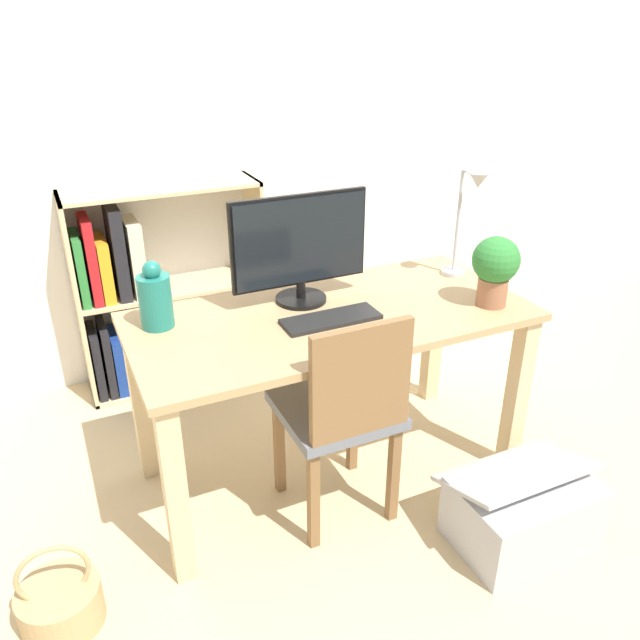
{
  "coord_description": "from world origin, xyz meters",
  "views": [
    {
      "loc": [
        -0.92,
        -1.89,
        1.73
      ],
      "look_at": [
        0.0,
        0.1,
        0.65
      ],
      "focal_mm": 35.0,
      "sensor_mm": 36.0,
      "label": 1
    }
  ],
  "objects_px": {
    "monitor": "(300,245)",
    "bookshelf": "(137,301)",
    "desk_lamp": "(467,214)",
    "chair": "(343,410)",
    "vase": "(155,299)",
    "potted_plant": "(495,266)",
    "keyboard": "(331,319)",
    "basket": "(60,603)",
    "storage_box": "(522,509)"
  },
  "relations": [
    {
      "from": "chair",
      "to": "bookshelf",
      "type": "height_order",
      "value": "bookshelf"
    },
    {
      "from": "desk_lamp",
      "to": "chair",
      "type": "distance_m",
      "value": 0.95
    },
    {
      "from": "desk_lamp",
      "to": "basket",
      "type": "relative_size",
      "value": 1.44
    },
    {
      "from": "basket",
      "to": "bookshelf",
      "type": "bearing_deg",
      "value": 68.52
    },
    {
      "from": "keyboard",
      "to": "bookshelf",
      "type": "height_order",
      "value": "bookshelf"
    },
    {
      "from": "bookshelf",
      "to": "basket",
      "type": "height_order",
      "value": "bookshelf"
    },
    {
      "from": "vase",
      "to": "bookshelf",
      "type": "bearing_deg",
      "value": 87.06
    },
    {
      "from": "bookshelf",
      "to": "desk_lamp",
      "type": "bearing_deg",
      "value": -37.72
    },
    {
      "from": "monitor",
      "to": "basket",
      "type": "relative_size",
      "value": 1.71
    },
    {
      "from": "chair",
      "to": "keyboard",
      "type": "bearing_deg",
      "value": 70.53
    },
    {
      "from": "keyboard",
      "to": "basket",
      "type": "xyz_separation_m",
      "value": [
        -1.06,
        -0.26,
        -0.65
      ]
    },
    {
      "from": "potted_plant",
      "to": "keyboard",
      "type": "bearing_deg",
      "value": 168.25
    },
    {
      "from": "monitor",
      "to": "vase",
      "type": "distance_m",
      "value": 0.56
    },
    {
      "from": "keyboard",
      "to": "storage_box",
      "type": "height_order",
      "value": "keyboard"
    },
    {
      "from": "vase",
      "to": "desk_lamp",
      "type": "bearing_deg",
      "value": -4.05
    },
    {
      "from": "keyboard",
      "to": "desk_lamp",
      "type": "relative_size",
      "value": 0.79
    },
    {
      "from": "vase",
      "to": "potted_plant",
      "type": "height_order",
      "value": "potted_plant"
    },
    {
      "from": "desk_lamp",
      "to": "storage_box",
      "type": "height_order",
      "value": "desk_lamp"
    },
    {
      "from": "storage_box",
      "to": "basket",
      "type": "bearing_deg",
      "value": 168.1
    },
    {
      "from": "bookshelf",
      "to": "basket",
      "type": "xyz_separation_m",
      "value": [
        -0.52,
        -1.33,
        -0.39
      ]
    },
    {
      "from": "chair",
      "to": "bookshelf",
      "type": "bearing_deg",
      "value": 104.73
    },
    {
      "from": "potted_plant",
      "to": "chair",
      "type": "distance_m",
      "value": 0.78
    },
    {
      "from": "monitor",
      "to": "potted_plant",
      "type": "height_order",
      "value": "monitor"
    },
    {
      "from": "monitor",
      "to": "bookshelf",
      "type": "relative_size",
      "value": 0.53
    },
    {
      "from": "desk_lamp",
      "to": "potted_plant",
      "type": "height_order",
      "value": "desk_lamp"
    },
    {
      "from": "basket",
      "to": "potted_plant",
      "type": "bearing_deg",
      "value": 4.44
    },
    {
      "from": "potted_plant",
      "to": "bookshelf",
      "type": "relative_size",
      "value": 0.27
    },
    {
      "from": "basket",
      "to": "storage_box",
      "type": "distance_m",
      "value": 1.58
    },
    {
      "from": "desk_lamp",
      "to": "basket",
      "type": "distance_m",
      "value": 2.0
    },
    {
      "from": "monitor",
      "to": "potted_plant",
      "type": "distance_m",
      "value": 0.73
    },
    {
      "from": "potted_plant",
      "to": "basket",
      "type": "bearing_deg",
      "value": -175.56
    },
    {
      "from": "desk_lamp",
      "to": "basket",
      "type": "xyz_separation_m",
      "value": [
        -1.73,
        -0.39,
        -0.92
      ]
    },
    {
      "from": "vase",
      "to": "chair",
      "type": "height_order",
      "value": "vase"
    },
    {
      "from": "bookshelf",
      "to": "chair",
      "type": "bearing_deg",
      "value": -68.92
    },
    {
      "from": "monitor",
      "to": "chair",
      "type": "distance_m",
      "value": 0.63
    },
    {
      "from": "keyboard",
      "to": "desk_lamp",
      "type": "xyz_separation_m",
      "value": [
        0.67,
        0.13,
        0.27
      ]
    },
    {
      "from": "keyboard",
      "to": "potted_plant",
      "type": "bearing_deg",
      "value": -11.75
    },
    {
      "from": "bookshelf",
      "to": "monitor",
      "type": "bearing_deg",
      "value": -59.32
    },
    {
      "from": "vase",
      "to": "desk_lamp",
      "type": "distance_m",
      "value": 1.27
    },
    {
      "from": "desk_lamp",
      "to": "monitor",
      "type": "bearing_deg",
      "value": 173.52
    },
    {
      "from": "basket",
      "to": "storage_box",
      "type": "xyz_separation_m",
      "value": [
        1.54,
        -0.33,
        0.05
      ]
    },
    {
      "from": "potted_plant",
      "to": "bookshelf",
      "type": "xyz_separation_m",
      "value": [
        -1.15,
        1.2,
        -0.41
      ]
    },
    {
      "from": "keyboard",
      "to": "storage_box",
      "type": "distance_m",
      "value": 0.97
    },
    {
      "from": "keyboard",
      "to": "chair",
      "type": "height_order",
      "value": "chair"
    },
    {
      "from": "storage_box",
      "to": "keyboard",
      "type": "bearing_deg",
      "value": 129.76
    },
    {
      "from": "storage_box",
      "to": "bookshelf",
      "type": "bearing_deg",
      "value": 121.68
    },
    {
      "from": "vase",
      "to": "storage_box",
      "type": "height_order",
      "value": "vase"
    },
    {
      "from": "desk_lamp",
      "to": "chair",
      "type": "relative_size",
      "value": 0.53
    },
    {
      "from": "desk_lamp",
      "to": "chair",
      "type": "xyz_separation_m",
      "value": [
        -0.72,
        -0.33,
        -0.53
      ]
    },
    {
      "from": "potted_plant",
      "to": "chair",
      "type": "bearing_deg",
      "value": -174.08
    }
  ]
}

